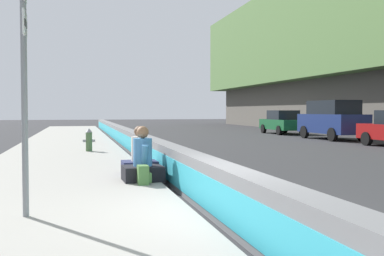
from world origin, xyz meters
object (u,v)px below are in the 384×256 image
object	(u,v)px
seated_person_foreground	(143,164)
backpack	(143,175)
parked_car_fourth	(332,119)
route_sign_post	(24,74)
parked_car_midline	(282,122)
fire_hydrant	(89,139)
seated_person_middle	(140,159)

from	to	relation	value
seated_person_foreground	backpack	size ratio (longest dim) A/B	3.02
seated_person_foreground	backpack	distance (m)	0.55
parked_car_fourth	seated_person_foreground	bearing A→B (deg)	136.07
seated_person_foreground	parked_car_fourth	world-z (taller)	parked_car_fourth
route_sign_post	seated_person_foreground	size ratio (longest dim) A/B	2.98
route_sign_post	parked_car_midline	bearing A→B (deg)	-33.38
fire_hydrant	parked_car_midline	world-z (taller)	parked_car_midline
seated_person_middle	parked_car_midline	size ratio (longest dim) A/B	0.26
route_sign_post	seated_person_foreground	bearing A→B (deg)	-35.96
backpack	parked_car_midline	world-z (taller)	parked_car_midline
fire_hydrant	backpack	size ratio (longest dim) A/B	2.20
backpack	seated_person_middle	bearing A→B (deg)	-4.73
parked_car_midline	seated_person_foreground	bearing A→B (deg)	147.00
parked_car_midline	route_sign_post	bearing A→B (deg)	146.62
seated_person_middle	backpack	xyz separation A→B (m)	(-1.59, 0.13, -0.17)
seated_person_foreground	seated_person_middle	world-z (taller)	seated_person_foreground
route_sign_post	backpack	xyz separation A→B (m)	(2.42, -2.07, -1.88)
fire_hydrant	parked_car_fourth	size ratio (longest dim) A/B	0.18
seated_person_middle	parked_car_midline	xyz separation A→B (m)	(18.98, -12.95, 0.36)
parked_car_fourth	fire_hydrant	bearing A→B (deg)	112.71
route_sign_post	parked_car_midline	distance (m)	27.58
route_sign_post	parked_car_midline	xyz separation A→B (m)	(23.00, -15.16, -1.35)
route_sign_post	parked_car_midline	world-z (taller)	route_sign_post
seated_person_middle	parked_car_midline	distance (m)	22.99
seated_person_foreground	seated_person_middle	xyz separation A→B (m)	(1.08, -0.07, -0.01)
fire_hydrant	seated_person_middle	distance (m)	6.69
fire_hydrant	seated_person_foreground	xyz separation A→B (m)	(-7.69, -0.97, -0.07)
fire_hydrant	parked_car_fourth	world-z (taller)	parked_car_fourth
seated_person_foreground	seated_person_middle	distance (m)	1.08
route_sign_post	fire_hydrant	world-z (taller)	route_sign_post
parked_car_fourth	route_sign_post	bearing A→B (deg)	137.36
seated_person_foreground	route_sign_post	bearing A→B (deg)	144.04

